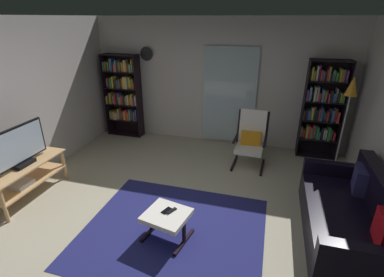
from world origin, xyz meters
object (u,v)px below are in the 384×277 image
at_px(bookshelf_near_sofa, 322,107).
at_px(lounge_armchair, 251,138).
at_px(cell_phone, 167,211).
at_px(wall_clock, 147,54).
at_px(tv_remote, 172,211).
at_px(floor_lamp_by_shelf, 350,98).
at_px(leather_sofa, 351,218).
at_px(television, 19,148).
at_px(bookshelf_near_tv, 123,93).
at_px(ottoman, 167,218).
at_px(tv_stand, 25,176).

distance_m(bookshelf_near_sofa, lounge_armchair, 1.50).
height_order(cell_phone, wall_clock, wall_clock).
relative_size(tv_remote, floor_lamp_by_shelf, 0.08).
xyz_separation_m(leather_sofa, cell_phone, (-2.20, -0.57, 0.07)).
relative_size(television, cell_phone, 6.72).
relative_size(leather_sofa, tv_remote, 12.95).
xyz_separation_m(television, wall_clock, (0.80, 2.87, 1.02)).
bearing_deg(cell_phone, tv_remote, 27.16).
bearing_deg(leather_sofa, tv_remote, -165.08).
relative_size(bookshelf_near_tv, wall_clock, 6.36).
distance_m(leather_sofa, lounge_armchair, 2.16).
height_order(leather_sofa, lounge_armchair, lounge_armchair).
height_order(cell_phone, floor_lamp_by_shelf, floor_lamp_by_shelf).
bearing_deg(leather_sofa, wall_clock, 146.07).
distance_m(television, leather_sofa, 4.60).
distance_m(ottoman, tv_remote, 0.10).
xyz_separation_m(floor_lamp_by_shelf, wall_clock, (-3.83, 0.97, 0.43)).
bearing_deg(tv_remote, cell_phone, -146.28).
height_order(bookshelf_near_sofa, ottoman, bookshelf_near_sofa).
xyz_separation_m(television, leather_sofa, (4.55, 0.34, -0.53)).
bearing_deg(wall_clock, bookshelf_near_tv, -166.15).
xyz_separation_m(tv_stand, bookshelf_near_sofa, (4.41, 2.74, 0.65)).
distance_m(lounge_armchair, ottoman, 2.42).
bearing_deg(bookshelf_near_tv, lounge_armchair, -13.92).
xyz_separation_m(television, tv_remote, (2.42, -0.23, -0.45)).
height_order(bookshelf_near_tv, bookshelf_near_sofa, bookshelf_near_sofa).
height_order(bookshelf_near_tv, lounge_armchair, bookshelf_near_tv).
relative_size(tv_stand, bookshelf_near_sofa, 0.69).
bearing_deg(leather_sofa, ottoman, -164.11).
distance_m(television, lounge_armchair, 3.76).
xyz_separation_m(bookshelf_near_tv, lounge_armchair, (2.95, -0.73, -0.45)).
xyz_separation_m(bookshelf_near_tv, leather_sofa, (4.33, -2.38, -0.69)).
xyz_separation_m(ottoman, floor_lamp_by_shelf, (2.26, 2.18, 1.12)).
distance_m(tv_stand, television, 0.47).
height_order(lounge_armchair, wall_clock, wall_clock).
relative_size(floor_lamp_by_shelf, wall_clock, 6.04).
bearing_deg(wall_clock, floor_lamp_by_shelf, -14.16).
bearing_deg(bookshelf_near_tv, cell_phone, -54.25).
bearing_deg(wall_clock, television, -105.57).
distance_m(tv_stand, lounge_armchair, 3.77).
xyz_separation_m(tv_stand, bookshelf_near_tv, (0.23, 2.74, 0.63)).
height_order(ottoman, wall_clock, wall_clock).
height_order(tv_remote, floor_lamp_by_shelf, floor_lamp_by_shelf).
relative_size(television, tv_remote, 6.53).
bearing_deg(ottoman, television, 173.29).
relative_size(tv_remote, wall_clock, 0.50).
relative_size(television, ottoman, 1.56).
xyz_separation_m(leather_sofa, wall_clock, (-3.75, 2.53, 1.55)).
relative_size(leather_sofa, wall_clock, 6.43).
xyz_separation_m(lounge_armchair, cell_phone, (-0.82, -2.23, -0.16)).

